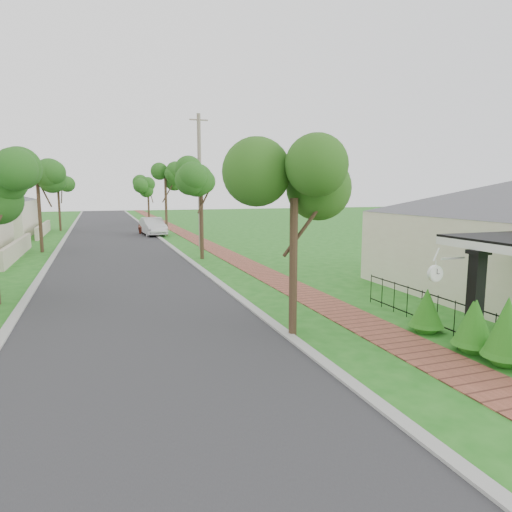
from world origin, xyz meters
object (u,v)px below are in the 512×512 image
parked_car_white (153,227)px  near_tree (294,196)px  utility_pole (200,182)px  porch_post (475,306)px  station_clock (437,272)px  parked_car_red (151,227)px

parked_car_white → near_tree: (0.40, -29.08, 3.02)m
near_tree → utility_pole: bearing=85.4°
parked_car_white → near_tree: bearing=-94.3°
parked_car_white → porch_post: bearing=-87.6°
porch_post → parked_car_white: 31.86m
parked_car_white → utility_pole: 11.36m
porch_post → near_tree: 5.23m
near_tree → station_clock: (2.89, -2.10, -1.83)m
parked_car_red → utility_pole: size_ratio=0.45×
parked_car_red → parked_car_white: 0.51m
utility_pole → porch_post: bearing=-83.9°
parked_car_red → station_clock: (3.36, -31.68, 1.28)m
near_tree → utility_pole: size_ratio=0.55×
porch_post → parked_car_red: bearing=97.5°
parked_car_red → porch_post: bearing=-92.4°
station_clock → utility_pole: bearing=93.9°
station_clock → porch_post: bearing=-25.0°
porch_post → parked_car_red: (-4.22, 32.08, -0.45)m
utility_pole → parked_car_red: bearing=100.1°
parked_car_red → utility_pole: bearing=-89.8°
near_tree → station_clock: 4.02m
utility_pole → near_tree: bearing=-94.6°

